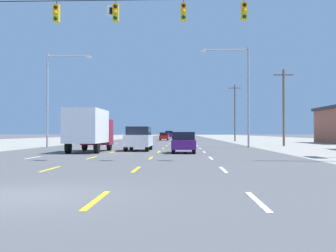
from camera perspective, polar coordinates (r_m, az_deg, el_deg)
name	(u,v)px	position (r m, az deg, el deg)	size (l,w,h in m)	color
ground_plane	(164,141)	(75.53, -0.63, -2.07)	(572.00, 572.00, 0.00)	#4C4C4F
lot_apron_left	(31,141)	(80.61, -18.50, -1.95)	(28.00, 440.00, 0.01)	gray
lot_apron_right	(299,141)	(78.34, 17.78, -1.98)	(28.00, 440.00, 0.01)	gray
lane_markings	(170,138)	(114.00, 0.31, -1.69)	(10.64, 227.60, 0.01)	white
signal_span_wire	(115,54)	(22.08, -7.43, 9.92)	(25.25, 0.53, 9.34)	brown
hatchback_inner_right_nearest	(184,142)	(30.01, 2.18, -2.28)	(1.72, 3.90, 1.54)	#4C196B
box_truck_inner_left_near	(89,128)	(31.95, -10.88, -0.30)	(2.40, 7.20, 3.23)	maroon
suv_center_turn_mid	(139,138)	(33.91, -4.08, -1.71)	(1.98, 4.90, 1.98)	white
sedan_inner_right_midfar	(183,138)	(54.17, 2.12, -1.72)	(1.80, 4.50, 1.46)	silver
hatchback_inner_left_far	(141,137)	(68.81, -3.75, -1.53)	(1.72, 3.90, 1.54)	#B28C33
hatchback_inner_right_farther	(183,137)	(74.48, 2.14, -1.48)	(1.72, 3.90, 1.54)	navy
hatchback_center_turn_farthest	(164,136)	(79.29, -0.55, -1.45)	(1.72, 3.90, 1.54)	red
suv_center_turn_distant_a	(169,135)	(105.23, 0.16, -1.20)	(1.98, 4.90, 1.98)	#4C196B
streetlight_left_row_0	(52,92)	(43.32, -15.82, 4.53)	(4.55, 0.26, 9.54)	gray
streetlight_right_row_0	(243,89)	(41.68, 10.43, 5.12)	(4.82, 0.26, 10.03)	gray
utility_pole_right_row_0	(284,106)	(47.02, 15.80, 2.69)	(2.20, 0.26, 8.48)	brown
utility_pole_right_row_1	(235,112)	(73.45, 9.30, 1.97)	(2.20, 0.26, 10.00)	brown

